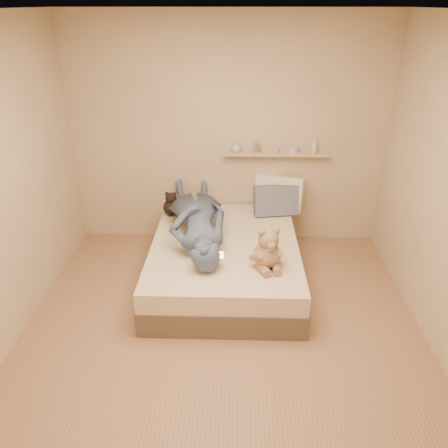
{
  "coord_description": "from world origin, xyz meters",
  "views": [
    {
      "loc": [
        0.11,
        -2.96,
        2.64
      ],
      "look_at": [
        0.0,
        0.65,
        0.8
      ],
      "focal_mm": 35.0,
      "sensor_mm": 36.0,
      "label": 1
    }
  ],
  "objects_px": {
    "pillow_cream": "(279,193)",
    "wall_shelf": "(275,154)",
    "pillow_grey": "(276,200)",
    "dark_plush": "(171,205)",
    "game_console": "(215,255)",
    "bed": "(225,261)",
    "teddy_bear": "(268,251)",
    "person": "(197,218)"
  },
  "relations": [
    {
      "from": "pillow_cream",
      "to": "wall_shelf",
      "type": "bearing_deg",
      "value": 126.56
    },
    {
      "from": "wall_shelf",
      "to": "pillow_grey",
      "type": "bearing_deg",
      "value": -86.48
    },
    {
      "from": "dark_plush",
      "to": "pillow_grey",
      "type": "height_order",
      "value": "pillow_grey"
    },
    {
      "from": "dark_plush",
      "to": "pillow_grey",
      "type": "xyz_separation_m",
      "value": [
        1.19,
        0.07,
        0.04
      ]
    },
    {
      "from": "game_console",
      "to": "wall_shelf",
      "type": "bearing_deg",
      "value": 66.13
    },
    {
      "from": "bed",
      "to": "pillow_cream",
      "type": "bearing_deg",
      "value": 53.75
    },
    {
      "from": "bed",
      "to": "teddy_bear",
      "type": "xyz_separation_m",
      "value": [
        0.4,
        -0.46,
        0.4
      ]
    },
    {
      "from": "person",
      "to": "pillow_cream",
      "type": "bearing_deg",
      "value": -153.1
    },
    {
      "from": "bed",
      "to": "game_console",
      "type": "height_order",
      "value": "game_console"
    },
    {
      "from": "dark_plush",
      "to": "pillow_cream",
      "type": "height_order",
      "value": "pillow_cream"
    },
    {
      "from": "bed",
      "to": "pillow_cream",
      "type": "relative_size",
      "value": 3.45
    },
    {
      "from": "pillow_grey",
      "to": "wall_shelf",
      "type": "distance_m",
      "value": 0.53
    },
    {
      "from": "teddy_bear",
      "to": "dark_plush",
      "type": "xyz_separation_m",
      "value": [
        -1.03,
        1.08,
        -0.05
      ]
    },
    {
      "from": "teddy_bear",
      "to": "pillow_grey",
      "type": "relative_size",
      "value": 0.84
    },
    {
      "from": "bed",
      "to": "wall_shelf",
      "type": "xyz_separation_m",
      "value": [
        0.55,
        0.91,
        0.88
      ]
    },
    {
      "from": "pillow_grey",
      "to": "bed",
      "type": "bearing_deg",
      "value": -129.24
    },
    {
      "from": "wall_shelf",
      "to": "bed",
      "type": "bearing_deg",
      "value": -121.18
    },
    {
      "from": "pillow_cream",
      "to": "pillow_grey",
      "type": "relative_size",
      "value": 1.1
    },
    {
      "from": "dark_plush",
      "to": "wall_shelf",
      "type": "distance_m",
      "value": 1.32
    },
    {
      "from": "pillow_grey",
      "to": "person",
      "type": "xyz_separation_m",
      "value": [
        -0.86,
        -0.54,
        0.03
      ]
    },
    {
      "from": "game_console",
      "to": "person",
      "type": "distance_m",
      "value": 0.69
    },
    {
      "from": "game_console",
      "to": "wall_shelf",
      "type": "xyz_separation_m",
      "value": [
        0.63,
        1.41,
        0.51
      ]
    },
    {
      "from": "bed",
      "to": "person",
      "type": "distance_m",
      "value": 0.54
    },
    {
      "from": "dark_plush",
      "to": "pillow_cream",
      "type": "bearing_deg",
      "value": 9.68
    },
    {
      "from": "dark_plush",
      "to": "bed",
      "type": "bearing_deg",
      "value": -44.49
    },
    {
      "from": "pillow_grey",
      "to": "wall_shelf",
      "type": "height_order",
      "value": "wall_shelf"
    },
    {
      "from": "bed",
      "to": "game_console",
      "type": "bearing_deg",
      "value": -98.53
    },
    {
      "from": "pillow_cream",
      "to": "person",
      "type": "xyz_separation_m",
      "value": [
        -0.9,
        -0.68,
        -0.0
      ]
    },
    {
      "from": "bed",
      "to": "dark_plush",
      "type": "bearing_deg",
      "value": 135.51
    },
    {
      "from": "bed",
      "to": "wall_shelf",
      "type": "bearing_deg",
      "value": 58.82
    },
    {
      "from": "teddy_bear",
      "to": "pillow_cream",
      "type": "relative_size",
      "value": 0.76
    },
    {
      "from": "pillow_cream",
      "to": "wall_shelf",
      "type": "height_order",
      "value": "wall_shelf"
    },
    {
      "from": "game_console",
      "to": "dark_plush",
      "type": "relative_size",
      "value": 0.57
    },
    {
      "from": "pillow_cream",
      "to": "person",
      "type": "bearing_deg",
      "value": -143.02
    },
    {
      "from": "pillow_cream",
      "to": "wall_shelf",
      "type": "relative_size",
      "value": 0.46
    },
    {
      "from": "bed",
      "to": "person",
      "type": "height_order",
      "value": "person"
    },
    {
      "from": "pillow_grey",
      "to": "person",
      "type": "relative_size",
      "value": 0.3
    },
    {
      "from": "bed",
      "to": "dark_plush",
      "type": "xyz_separation_m",
      "value": [
        -0.63,
        0.62,
        0.35
      ]
    },
    {
      "from": "game_console",
      "to": "teddy_bear",
      "type": "bearing_deg",
      "value": 4.91
    },
    {
      "from": "bed",
      "to": "dark_plush",
      "type": "relative_size",
      "value": 6.52
    },
    {
      "from": "teddy_bear",
      "to": "pillow_grey",
      "type": "distance_m",
      "value": 1.16
    },
    {
      "from": "person",
      "to": "teddy_bear",
      "type": "bearing_deg",
      "value": 128.73
    }
  ]
}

